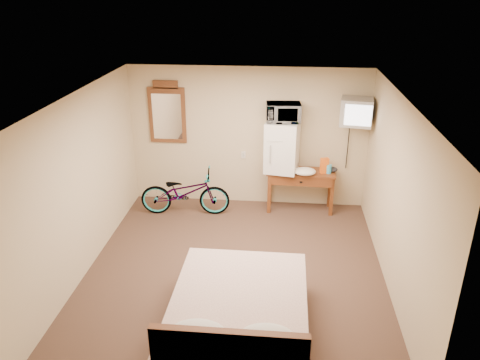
{
  "coord_description": "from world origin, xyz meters",
  "views": [
    {
      "loc": [
        0.6,
        -5.59,
        3.86
      ],
      "look_at": [
        0.02,
        0.6,
        1.16
      ],
      "focal_mm": 35.0,
      "sensor_mm": 36.0,
      "label": 1
    }
  ],
  "objects_px": {
    "desk": "(301,179)",
    "crt_television": "(356,112)",
    "bed": "(238,319)",
    "microwave": "(283,112)",
    "blue_cup": "(329,169)",
    "mini_fridge": "(282,146)",
    "bicycle": "(185,192)",
    "wall_mirror": "(167,113)"
  },
  "relations": [
    {
      "from": "crt_television",
      "to": "bed",
      "type": "bearing_deg",
      "value": -115.46
    },
    {
      "from": "desk",
      "to": "mini_fridge",
      "type": "bearing_deg",
      "value": 175.04
    },
    {
      "from": "desk",
      "to": "blue_cup",
      "type": "distance_m",
      "value": 0.52
    },
    {
      "from": "microwave",
      "to": "bicycle",
      "type": "height_order",
      "value": "microwave"
    },
    {
      "from": "blue_cup",
      "to": "crt_television",
      "type": "height_order",
      "value": "crt_television"
    },
    {
      "from": "microwave",
      "to": "bicycle",
      "type": "distance_m",
      "value": 2.19
    },
    {
      "from": "blue_cup",
      "to": "bicycle",
      "type": "distance_m",
      "value": 2.53
    },
    {
      "from": "microwave",
      "to": "bicycle",
      "type": "xyz_separation_m",
      "value": [
        -1.66,
        -0.34,
        -1.38
      ]
    },
    {
      "from": "crt_television",
      "to": "bicycle",
      "type": "relative_size",
      "value": 0.4
    },
    {
      "from": "crt_television",
      "to": "wall_mirror",
      "type": "relative_size",
      "value": 0.56
    },
    {
      "from": "blue_cup",
      "to": "bicycle",
      "type": "height_order",
      "value": "blue_cup"
    },
    {
      "from": "desk",
      "to": "bicycle",
      "type": "xyz_separation_m",
      "value": [
        -2.01,
        -0.31,
        -0.2
      ]
    },
    {
      "from": "mini_fridge",
      "to": "bed",
      "type": "bearing_deg",
      "value": -97.11
    },
    {
      "from": "wall_mirror",
      "to": "bicycle",
      "type": "bearing_deg",
      "value": -56.71
    },
    {
      "from": "microwave",
      "to": "wall_mirror",
      "type": "xyz_separation_m",
      "value": [
        -2.04,
        0.24,
        -0.13
      ]
    },
    {
      "from": "microwave",
      "to": "bicycle",
      "type": "relative_size",
      "value": 0.36
    },
    {
      "from": "mini_fridge",
      "to": "blue_cup",
      "type": "relative_size",
      "value": 5.66
    },
    {
      "from": "blue_cup",
      "to": "bed",
      "type": "height_order",
      "value": "blue_cup"
    },
    {
      "from": "mini_fridge",
      "to": "crt_television",
      "type": "bearing_deg",
      "value": -0.66
    },
    {
      "from": "desk",
      "to": "crt_television",
      "type": "xyz_separation_m",
      "value": [
        0.84,
        0.02,
        1.22
      ]
    },
    {
      "from": "crt_television",
      "to": "bed",
      "type": "xyz_separation_m",
      "value": [
        -1.62,
        -3.4,
        -1.54
      ]
    },
    {
      "from": "desk",
      "to": "blue_cup",
      "type": "relative_size",
      "value": 7.67
    },
    {
      "from": "blue_cup",
      "to": "bed",
      "type": "distance_m",
      "value": 3.62
    },
    {
      "from": "mini_fridge",
      "to": "microwave",
      "type": "height_order",
      "value": "microwave"
    },
    {
      "from": "microwave",
      "to": "wall_mirror",
      "type": "bearing_deg",
      "value": 169.0
    },
    {
      "from": "blue_cup",
      "to": "wall_mirror",
      "type": "bearing_deg",
      "value": 174.16
    },
    {
      "from": "bicycle",
      "to": "bed",
      "type": "relative_size",
      "value": 0.76
    },
    {
      "from": "mini_fridge",
      "to": "crt_television",
      "type": "height_order",
      "value": "crt_television"
    },
    {
      "from": "microwave",
      "to": "bed",
      "type": "distance_m",
      "value": 3.75
    },
    {
      "from": "desk",
      "to": "microwave",
      "type": "relative_size",
      "value": 2.13
    },
    {
      "from": "blue_cup",
      "to": "crt_television",
      "type": "xyz_separation_m",
      "value": [
        0.37,
        0.04,
        1.01
      ]
    },
    {
      "from": "microwave",
      "to": "mini_fridge",
      "type": "bearing_deg",
      "value": -128.11
    },
    {
      "from": "desk",
      "to": "crt_television",
      "type": "relative_size",
      "value": 1.92
    },
    {
      "from": "desk",
      "to": "wall_mirror",
      "type": "xyz_separation_m",
      "value": [
        -2.39,
        0.27,
        1.05
      ]
    },
    {
      "from": "desk",
      "to": "bed",
      "type": "height_order",
      "value": "bed"
    },
    {
      "from": "desk",
      "to": "bicycle",
      "type": "distance_m",
      "value": 2.04
    },
    {
      "from": "crt_television",
      "to": "microwave",
      "type": "bearing_deg",
      "value": 179.34
    },
    {
      "from": "bed",
      "to": "blue_cup",
      "type": "bearing_deg",
      "value": 69.67
    },
    {
      "from": "mini_fridge",
      "to": "blue_cup",
      "type": "distance_m",
      "value": 0.9
    },
    {
      "from": "wall_mirror",
      "to": "bicycle",
      "type": "distance_m",
      "value": 1.43
    },
    {
      "from": "wall_mirror",
      "to": "bed",
      "type": "height_order",
      "value": "wall_mirror"
    },
    {
      "from": "microwave",
      "to": "crt_television",
      "type": "distance_m",
      "value": 1.19
    }
  ]
}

